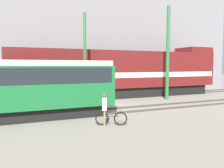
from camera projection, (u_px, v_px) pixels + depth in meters
name	position (u px, v px, depth m)	size (l,w,h in m)	color
ground_plane	(106.00, 107.00, 16.34)	(120.00, 120.00, 0.00)	gray
track_near	(114.00, 111.00, 14.80)	(60.00, 1.51, 0.14)	#47423D
track_far	(89.00, 98.00, 20.58)	(60.00, 1.51, 0.14)	#47423D
building_backdrop	(73.00, 29.00, 26.10)	(42.18, 6.00, 15.04)	gray
freight_locomotive	(123.00, 73.00, 21.72)	(20.99, 3.04, 5.13)	black
streetcar	(16.00, 86.00, 12.36)	(11.20, 2.54, 3.41)	black
bicycle	(111.00, 118.00, 11.39)	(1.57, 0.76, 0.77)	black
person	(105.00, 106.00, 11.20)	(0.34, 0.42, 1.70)	#8C7A5B
utility_pole_left	(85.00, 60.00, 16.96)	(0.22, 0.22, 7.18)	#2D7238
utility_pole_center	(168.00, 53.00, 19.82)	(0.30, 0.30, 8.47)	#2D7238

